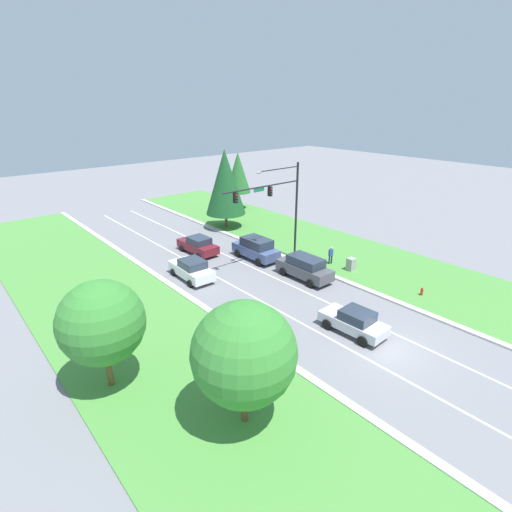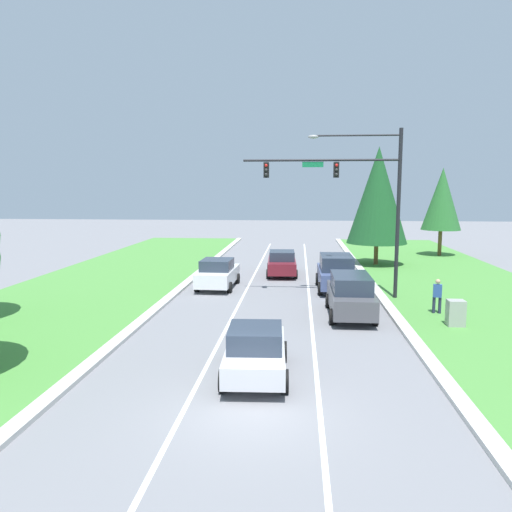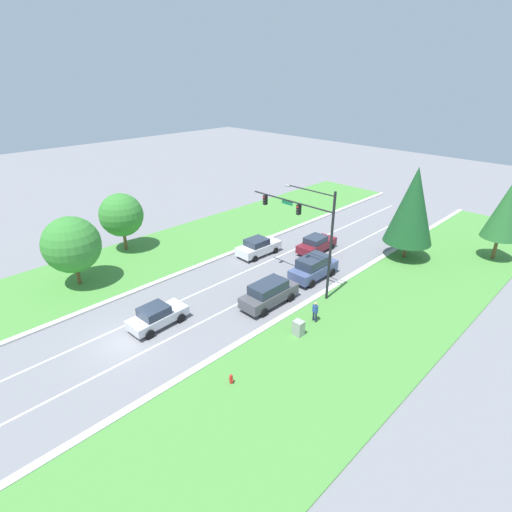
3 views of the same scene
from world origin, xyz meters
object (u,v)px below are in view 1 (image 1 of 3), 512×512
object	(u,v)px
utility_cabinet	(351,265)
oak_far_left_tree	(102,323)
pedestrian	(331,255)
burgundy_sedan	(198,245)
fire_hydrant	(422,292)
oak_near_left_tree	(244,354)
conifer_near_right_tree	(238,173)
conifer_far_right_tree	(225,182)
graphite_suv	(305,267)
white_sedan	(192,269)
traffic_signal_mast	(279,200)
slate_blue_suv	(256,248)
silver_sedan	(354,321)

from	to	relation	value
utility_cabinet	oak_far_left_tree	size ratio (longest dim) A/B	0.20
pedestrian	burgundy_sedan	bearing A→B (deg)	-41.47
fire_hydrant	oak_near_left_tree	size ratio (longest dim) A/B	0.12
conifer_near_right_tree	pedestrian	bearing A→B (deg)	-105.46
burgundy_sedan	conifer_far_right_tree	bearing A→B (deg)	32.79
graphite_suv	oak_near_left_tree	xyz separation A→B (m)	(-13.75, -9.15, 2.71)
white_sedan	utility_cabinet	distance (m)	13.70
graphite_suv	pedestrian	size ratio (longest dim) A/B	2.97
burgundy_sedan	oak_far_left_tree	size ratio (longest dim) A/B	0.80
fire_hydrant	burgundy_sedan	bearing A→B (deg)	113.09
conifer_near_right_tree	oak_far_left_tree	bearing A→B (deg)	-138.56
utility_cabinet	burgundy_sedan	bearing A→B (deg)	122.27
pedestrian	oak_far_left_tree	world-z (taller)	oak_far_left_tree
burgundy_sedan	graphite_suv	distance (m)	11.32
white_sedan	fire_hydrant	size ratio (longest dim) A/B	6.66
traffic_signal_mast	conifer_far_right_tree	distance (m)	12.24
oak_near_left_tree	oak_far_left_tree	distance (m)	7.47
oak_far_left_tree	slate_blue_suv	bearing A→B (deg)	26.53
burgundy_sedan	white_sedan	xyz separation A→B (m)	(-3.63, -4.69, 0.03)
pedestrian	fire_hydrant	size ratio (longest dim) A/B	2.41
conifer_near_right_tree	oak_far_left_tree	distance (m)	36.48
burgundy_sedan	oak_far_left_tree	world-z (taller)	oak_far_left_tree
fire_hydrant	conifer_near_right_tree	bearing A→B (deg)	79.71
fire_hydrant	utility_cabinet	bearing A→B (deg)	92.00
fire_hydrant	oak_far_left_tree	bearing A→B (deg)	166.47
utility_cabinet	conifer_far_right_tree	distance (m)	17.89
slate_blue_suv	white_sedan	bearing A→B (deg)	178.59
conifer_near_right_tree	oak_near_left_tree	xyz separation A→B (m)	(-23.57, -30.58, -1.22)
burgundy_sedan	utility_cabinet	distance (m)	14.54
white_sedan	fire_hydrant	world-z (taller)	white_sedan
silver_sedan	conifer_near_right_tree	world-z (taller)	conifer_near_right_tree
traffic_signal_mast	silver_sedan	distance (m)	13.35
pedestrian	conifer_far_right_tree	distance (m)	15.75
traffic_signal_mast	conifer_far_right_tree	size ratio (longest dim) A/B	0.99
traffic_signal_mast	pedestrian	distance (m)	6.89
traffic_signal_mast	oak_far_left_tree	bearing A→B (deg)	-160.14
white_sedan	conifer_far_right_tree	world-z (taller)	conifer_far_right_tree
slate_blue_suv	pedestrian	size ratio (longest dim) A/B	2.85
slate_blue_suv	oak_far_left_tree	world-z (taller)	oak_far_left_tree
traffic_signal_mast	graphite_suv	xyz separation A→B (m)	(-0.53, -3.83, -4.88)
burgundy_sedan	graphite_suv	xyz separation A→B (m)	(3.52, -10.76, 0.18)
oak_far_left_tree	oak_near_left_tree	bearing A→B (deg)	-59.73
burgundy_sedan	oak_far_left_tree	xyz separation A→B (m)	(-14.00, -13.45, 2.95)
white_sedan	utility_cabinet	size ratio (longest dim) A/B	3.96
traffic_signal_mast	graphite_suv	size ratio (longest dim) A/B	1.78
slate_blue_suv	fire_hydrant	bearing A→B (deg)	-71.76
conifer_near_right_tree	graphite_suv	bearing A→B (deg)	-114.59
pedestrian	conifer_near_right_tree	size ratio (longest dim) A/B	0.22
burgundy_sedan	fire_hydrant	bearing A→B (deg)	-69.21
utility_cabinet	oak_near_left_tree	xyz separation A→B (m)	(-18.00, -7.60, 3.13)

